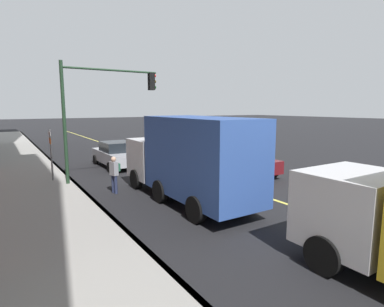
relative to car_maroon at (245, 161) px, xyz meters
name	(u,v)px	position (x,y,z in m)	size (l,w,h in m)	color
ground	(210,179)	(0.15, 2.24, -0.77)	(200.00, 200.00, 0.00)	black
sidewalk_slab	(42,202)	(0.15, 10.28, -0.70)	(80.00, 3.57, 0.15)	gray
curb_edge	(87,196)	(0.15, 8.57, -0.70)	(80.00, 0.16, 0.15)	slate
lane_stripe_center	(210,179)	(0.15, 2.24, -0.77)	(80.00, 0.16, 0.01)	#D8CC4C
car_maroon	(245,161)	(0.00, 0.00, 0.00)	(4.02, 1.94, 1.56)	#591116
car_tan	(167,143)	(9.96, -0.36, 0.03)	(4.48, 2.05, 1.60)	tan
car_silver	(116,154)	(6.11, 5.28, 0.03)	(4.65, 2.01, 1.60)	#A8AAB2
truck_blue	(190,158)	(-2.63, 5.24, 0.99)	(7.41, 2.39, 3.38)	silver
pedestrian_with_backpack	(114,172)	(0.18, 7.36, 0.17)	(0.43, 0.43, 1.62)	#262D4C
traffic_light_mast	(103,101)	(2.48, 7.07, 3.27)	(0.28, 4.79, 5.83)	#1E3823
street_sign_post	(51,152)	(3.55, 9.40, 0.81)	(0.60, 0.08, 2.67)	slate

